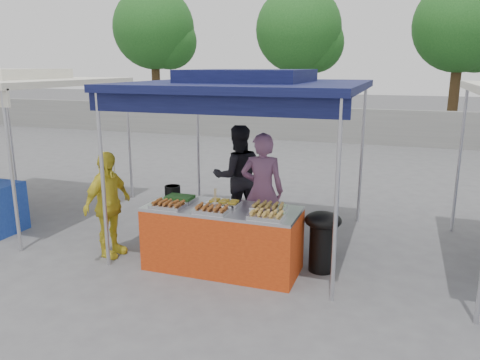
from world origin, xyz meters
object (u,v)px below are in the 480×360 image
(helper_man, at_px, (238,176))
(vendor_woman, at_px, (262,191))
(cooking_pot, at_px, (173,190))
(wok_burner, at_px, (322,236))
(customer_person, at_px, (108,205))
(vendor_table, at_px, (222,238))

(helper_man, bearing_deg, vendor_woman, 98.73)
(cooking_pot, height_order, vendor_woman, vendor_woman)
(cooking_pot, bearing_deg, wok_burner, 1.23)
(vendor_woman, xyz_separation_m, customer_person, (-1.93, -1.02, -0.11))
(wok_burner, relative_size, customer_person, 0.54)
(cooking_pot, bearing_deg, vendor_table, -20.64)
(vendor_table, relative_size, helper_man, 1.18)
(helper_man, bearing_deg, customer_person, 24.13)
(wok_burner, distance_m, helper_man, 2.15)
(vendor_table, distance_m, helper_man, 1.81)
(vendor_table, xyz_separation_m, helper_man, (-0.40, 1.72, 0.42))
(wok_burner, bearing_deg, vendor_table, -172.42)
(cooking_pot, xyz_separation_m, customer_person, (-0.79, -0.43, -0.17))
(wok_burner, relative_size, helper_man, 0.48)
(helper_man, bearing_deg, wok_burner, 109.80)
(vendor_table, distance_m, vendor_woman, 1.05)
(cooking_pot, bearing_deg, customer_person, -151.42)
(wok_burner, distance_m, vendor_woman, 1.19)
(wok_burner, distance_m, customer_person, 2.96)
(vendor_table, distance_m, customer_person, 1.70)
(vendor_woman, xyz_separation_m, helper_man, (-0.66, 0.80, -0.01))
(cooking_pot, xyz_separation_m, vendor_woman, (1.14, 0.59, -0.06))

